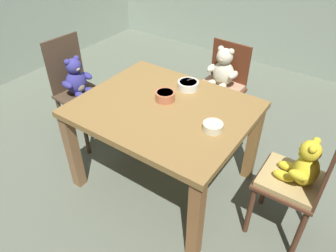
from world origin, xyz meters
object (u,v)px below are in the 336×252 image
at_px(dining_table, 164,119).
at_px(porridge_bowl_terracotta_center, 165,96).
at_px(teddy_chair_near_right, 300,175).
at_px(teddy_chair_far_center, 221,80).
at_px(porridge_bowl_cream_near_right, 213,127).
at_px(porridge_bowl_white_far_center, 188,85).
at_px(teddy_chair_near_left, 77,85).

height_order(dining_table, porridge_bowl_terracotta_center, porridge_bowl_terracotta_center).
relative_size(teddy_chair_near_right, teddy_chair_far_center, 1.08).
height_order(dining_table, teddy_chair_far_center, teddy_chair_far_center).
xyz_separation_m(teddy_chair_far_center, porridge_bowl_cream_near_right, (0.37, -0.89, 0.18)).
bearing_deg(dining_table, porridge_bowl_terracotta_center, 119.29).
bearing_deg(dining_table, porridge_bowl_white_far_center, 88.81).
bearing_deg(porridge_bowl_terracotta_center, teddy_chair_near_right, -0.39).
bearing_deg(teddy_chair_near_right, dining_table, 3.71).
bearing_deg(teddy_chair_far_center, porridge_bowl_white_far_center, 0.24).
bearing_deg(porridge_bowl_cream_near_right, porridge_bowl_white_far_center, 138.77).
relative_size(teddy_chair_near_left, porridge_bowl_terracotta_center, 6.67).
height_order(porridge_bowl_terracotta_center, porridge_bowl_cream_near_right, porridge_bowl_terracotta_center).
bearing_deg(teddy_chair_near_right, porridge_bowl_terracotta_center, -0.87).
bearing_deg(dining_table, teddy_chair_near_left, 176.83).
relative_size(dining_table, teddy_chair_near_right, 1.28).
distance_m(dining_table, porridge_bowl_terracotta_center, 0.17).
height_order(porridge_bowl_white_far_center, porridge_bowl_cream_near_right, porridge_bowl_white_far_center).
bearing_deg(teddy_chair_near_left, teddy_chair_far_center, 43.73).
bearing_deg(teddy_chair_near_right, porridge_bowl_white_far_center, -14.44).
xyz_separation_m(teddy_chair_near_right, porridge_bowl_cream_near_right, (-0.55, -0.11, 0.20)).
xyz_separation_m(teddy_chair_far_center, porridge_bowl_terracotta_center, (-0.07, -0.77, 0.19)).
xyz_separation_m(teddy_chair_near_right, porridge_bowl_white_far_center, (-0.94, 0.23, 0.21)).
relative_size(teddy_chair_far_center, porridge_bowl_terracotta_center, 6.05).
height_order(teddy_chair_near_left, porridge_bowl_cream_near_right, teddy_chair_near_left).
xyz_separation_m(teddy_chair_near_left, porridge_bowl_white_far_center, (0.97, 0.25, 0.19)).
bearing_deg(dining_table, teddy_chair_near_right, 4.20).
xyz_separation_m(porridge_bowl_white_far_center, porridge_bowl_terracotta_center, (-0.05, -0.23, 0.00)).
bearing_deg(porridge_bowl_white_far_center, porridge_bowl_terracotta_center, -102.20).
relative_size(dining_table, teddy_chair_near_left, 1.25).
distance_m(porridge_bowl_white_far_center, porridge_bowl_terracotta_center, 0.23).
bearing_deg(porridge_bowl_cream_near_right, teddy_chair_far_center, 112.91).
distance_m(teddy_chair_far_center, teddy_chair_near_left, 1.27).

